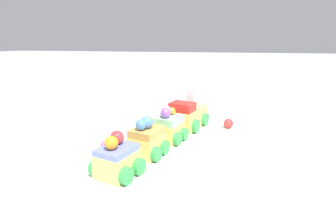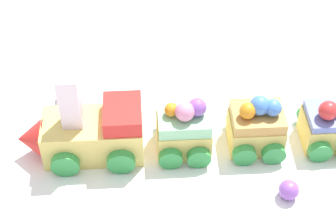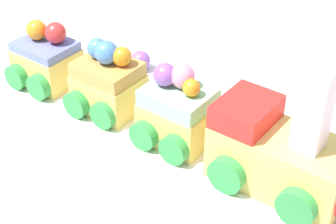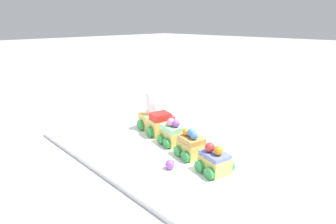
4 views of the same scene
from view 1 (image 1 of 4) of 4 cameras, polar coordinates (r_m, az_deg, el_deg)
ground_plane at (r=0.53m, az=0.96°, el=-7.75°), size 10.00×10.00×0.00m
display_board at (r=0.53m, az=0.96°, el=-7.15°), size 0.66×0.44×0.01m
cake_train_locomotive at (r=0.62m, az=4.79°, el=-0.44°), size 0.14×0.09×0.11m
cake_car_mint at (r=0.52m, az=0.09°, el=-3.37°), size 0.07×0.08×0.07m
cake_car_caramel at (r=0.46m, az=-4.57°, el=-6.13°), size 0.07×0.08×0.07m
cake_car_blueberry at (r=0.40m, az=-11.01°, el=-10.17°), size 0.07×0.08×0.07m
gumball_purple at (r=0.49m, az=-13.32°, el=-7.17°), size 0.02×0.02×0.02m
gumball_red at (r=0.62m, az=13.01°, el=-2.43°), size 0.02×0.02×0.02m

